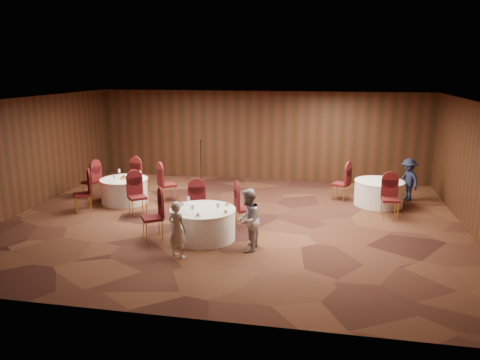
% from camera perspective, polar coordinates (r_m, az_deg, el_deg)
% --- Properties ---
extents(ground, '(12.00, 12.00, 0.00)m').
position_cam_1_polar(ground, '(12.56, -1.07, -5.05)').
color(ground, black).
rests_on(ground, ground).
extents(room_shell, '(12.00, 12.00, 12.00)m').
position_cam_1_polar(room_shell, '(12.08, -1.11, 3.81)').
color(room_shell, silver).
rests_on(room_shell, ground).
extents(table_main, '(1.57, 1.57, 0.74)m').
position_cam_1_polar(table_main, '(11.26, -4.53, -5.32)').
color(table_main, silver).
rests_on(table_main, ground).
extents(table_left, '(1.42, 1.42, 0.74)m').
position_cam_1_polar(table_left, '(14.61, -13.89, -1.25)').
color(table_left, silver).
rests_on(table_left, ground).
extents(table_right, '(1.44, 1.44, 0.74)m').
position_cam_1_polar(table_right, '(14.53, 16.54, -1.49)').
color(table_right, silver).
rests_on(table_right, ground).
extents(chairs_main, '(2.77, 2.11, 1.00)m').
position_cam_1_polar(chairs_main, '(11.94, -5.02, -3.59)').
color(chairs_main, '#3F0C0E').
rests_on(chairs_main, ground).
extents(chairs_left, '(3.18, 3.05, 1.00)m').
position_cam_1_polar(chairs_left, '(14.61, -13.94, -0.75)').
color(chairs_left, '#3F0C0E').
rests_on(chairs_left, ground).
extents(chairs_right, '(1.92, 2.14, 1.00)m').
position_cam_1_polar(chairs_right, '(14.11, 14.88, -1.31)').
color(chairs_right, '#3F0C0E').
rests_on(chairs_right, ground).
extents(tabletop_main, '(1.15, 1.12, 0.22)m').
position_cam_1_polar(tabletop_main, '(10.96, -4.16, -3.30)').
color(tabletop_main, silver).
rests_on(tabletop_main, table_main).
extents(tabletop_left, '(0.83, 0.83, 0.22)m').
position_cam_1_polar(tabletop_left, '(14.51, -13.95, 0.46)').
color(tabletop_left, silver).
rests_on(tabletop_left, table_left).
extents(tabletop_right, '(0.08, 0.08, 0.22)m').
position_cam_1_polar(tabletop_right, '(14.19, 17.38, 0.26)').
color(tabletop_right, silver).
rests_on(tabletop_right, table_right).
extents(mic_stand, '(0.24, 0.24, 1.58)m').
position_cam_1_polar(mic_stand, '(16.43, -4.77, 1.03)').
color(mic_stand, black).
rests_on(mic_stand, ground).
extents(woman_a, '(0.54, 0.45, 1.26)m').
position_cam_1_polar(woman_a, '(10.16, -7.63, -5.99)').
color(woman_a, silver).
rests_on(woman_a, ground).
extents(woman_b, '(0.58, 0.72, 1.42)m').
position_cam_1_polar(woman_b, '(10.41, 0.97, -4.91)').
color(woman_b, '#AEAEB3').
rests_on(woman_b, ground).
extents(man_c, '(0.84, 0.97, 1.31)m').
position_cam_1_polar(man_c, '(15.27, 19.81, 0.05)').
color(man_c, '#161A32').
rests_on(man_c, ground).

